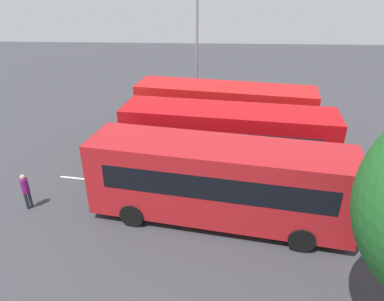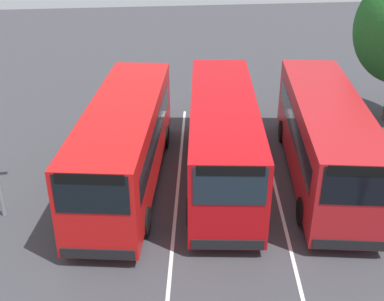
{
  "view_description": "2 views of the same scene",
  "coord_description": "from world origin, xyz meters",
  "px_view_note": "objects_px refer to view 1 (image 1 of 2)",
  "views": [
    {
      "loc": [
        0.31,
        15.92,
        9.3
      ],
      "look_at": [
        1.06,
        0.69,
        1.55
      ],
      "focal_mm": 32.87,
      "sensor_mm": 36.0,
      "label": 1
    },
    {
      "loc": [
        16.55,
        -3.28,
        10.26
      ],
      "look_at": [
        -0.32,
        -1.36,
        1.47
      ],
      "focal_mm": 45.59,
      "sensor_mm": 36.0,
      "label": 2
    }
  ],
  "objects_px": {
    "street_lamp": "(197,44)",
    "bus_center_left": "(226,138)",
    "bus_far_left": "(224,111)",
    "bus_center_right": "(218,180)",
    "pedestrian": "(26,189)"
  },
  "relations": [
    {
      "from": "street_lamp",
      "to": "bus_center_left",
      "type": "bearing_deg",
      "value": 4.41
    },
    {
      "from": "bus_far_left",
      "to": "bus_center_left",
      "type": "distance_m",
      "value": 3.86
    },
    {
      "from": "bus_center_right",
      "to": "pedestrian",
      "type": "height_order",
      "value": "bus_center_right"
    },
    {
      "from": "bus_center_left",
      "to": "street_lamp",
      "type": "relative_size",
      "value": 1.21
    },
    {
      "from": "bus_far_left",
      "to": "bus_center_left",
      "type": "relative_size",
      "value": 1.0
    },
    {
      "from": "bus_center_right",
      "to": "pedestrian",
      "type": "distance_m",
      "value": 8.28
    },
    {
      "from": "bus_far_left",
      "to": "pedestrian",
      "type": "bearing_deg",
      "value": 50.63
    },
    {
      "from": "bus_center_left",
      "to": "street_lamp",
      "type": "height_order",
      "value": "street_lamp"
    },
    {
      "from": "pedestrian",
      "to": "street_lamp",
      "type": "xyz_separation_m",
      "value": [
        -6.94,
        -11.75,
        4.05
      ]
    },
    {
      "from": "bus_center_left",
      "to": "bus_far_left",
      "type": "bearing_deg",
      "value": -82.07
    },
    {
      "from": "pedestrian",
      "to": "bus_center_right",
      "type": "bearing_deg",
      "value": 46.84
    },
    {
      "from": "bus_far_left",
      "to": "street_lamp",
      "type": "height_order",
      "value": "street_lamp"
    },
    {
      "from": "bus_far_left",
      "to": "bus_center_right",
      "type": "relative_size",
      "value": 1.0
    },
    {
      "from": "street_lamp",
      "to": "pedestrian",
      "type": "bearing_deg",
      "value": -38.55
    },
    {
      "from": "bus_center_left",
      "to": "pedestrian",
      "type": "distance_m",
      "value": 9.51
    }
  ]
}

